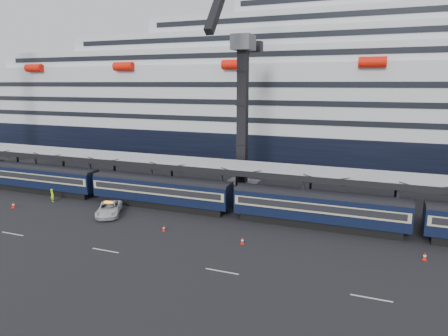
{
  "coord_description": "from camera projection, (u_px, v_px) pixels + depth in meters",
  "views": [
    {
      "loc": [
        -2.48,
        -33.22,
        15.71
      ],
      "look_at": [
        -19.24,
        10.0,
        5.85
      ],
      "focal_mm": 32.0,
      "sensor_mm": 36.0,
      "label": 1
    }
  ],
  "objects": [
    {
      "name": "cruise_ship",
      "position": [
        389.0,
        102.0,
        72.44
      ],
      "size": [
        214.09,
        28.84,
        34.0
      ],
      "color": "black",
      "rests_on": "ground"
    },
    {
      "name": "traffic_cone_c",
      "position": [
        242.0,
        241.0,
        39.72
      ],
      "size": [
        0.37,
        0.37,
        0.74
      ],
      "color": "#FF1808",
      "rests_on": "ground"
    },
    {
      "name": "canopy",
      "position": [
        398.0,
        179.0,
        44.36
      ],
      "size": [
        130.0,
        6.25,
        5.53
      ],
      "color": "#96989E",
      "rests_on": "ground"
    },
    {
      "name": "pickup_truck",
      "position": [
        109.0,
        209.0,
        48.35
      ],
      "size": [
        4.95,
        6.19,
        1.57
      ],
      "primitive_type": "imported",
      "rotation": [
        0.0,
        0.0,
        0.49
      ],
      "color": "silver",
      "rests_on": "ground"
    },
    {
      "name": "worker",
      "position": [
        52.0,
        195.0,
        53.73
      ],
      "size": [
        0.78,
        0.65,
        1.83
      ],
      "primitive_type": "imported",
      "rotation": [
        0.0,
        0.0,
        2.77
      ],
      "color": "#CDFF0D",
      "rests_on": "ground"
    },
    {
      "name": "crane_dark_near",
      "position": [
        242.0,
        112.0,
        54.23
      ],
      "size": [
        4.5,
        17.75,
        35.08
      ],
      "color": "#4F5056",
      "rests_on": "ground"
    },
    {
      "name": "traffic_cone_a",
      "position": [
        13.0,
        205.0,
        51.23
      ],
      "size": [
        0.43,
        0.43,
        0.86
      ],
      "color": "#FF1808",
      "rests_on": "ground"
    },
    {
      "name": "traffic_cone_d",
      "position": [
        425.0,
        256.0,
        36.13
      ],
      "size": [
        0.38,
        0.38,
        0.75
      ],
      "color": "#FF1808",
      "rests_on": "ground"
    },
    {
      "name": "ground",
      "position": [
        398.0,
        279.0,
        32.69
      ],
      "size": [
        260.0,
        260.0,
        0.0
      ],
      "primitive_type": "plane",
      "color": "black",
      "rests_on": "ground"
    },
    {
      "name": "train",
      "position": [
        350.0,
        211.0,
        42.99
      ],
      "size": [
        133.05,
        3.0,
        4.05
      ],
      "color": "black",
      "rests_on": "ground"
    },
    {
      "name": "traffic_cone_b",
      "position": [
        164.0,
        228.0,
        43.2
      ],
      "size": [
        0.34,
        0.34,
        0.67
      ],
      "color": "#FF1808",
      "rests_on": "ground"
    }
  ]
}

